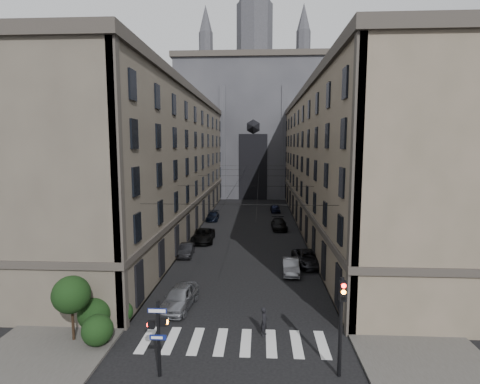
% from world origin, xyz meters
% --- Properties ---
extents(sidewalk_left, '(7.00, 80.00, 0.15)m').
position_xyz_m(sidewalk_left, '(-10.50, 36.00, 0.07)').
color(sidewalk_left, '#383533').
rests_on(sidewalk_left, ground).
extents(sidewalk_right, '(7.00, 80.00, 0.15)m').
position_xyz_m(sidewalk_right, '(10.50, 36.00, 0.07)').
color(sidewalk_right, '#383533').
rests_on(sidewalk_right, ground).
extents(zebra_crossing, '(11.00, 3.20, 0.01)m').
position_xyz_m(zebra_crossing, '(0.00, 5.00, 0.01)').
color(zebra_crossing, beige).
rests_on(zebra_crossing, ground).
extents(building_left, '(13.60, 60.60, 18.85)m').
position_xyz_m(building_left, '(-13.44, 36.00, 9.34)').
color(building_left, '#4A4339').
rests_on(building_left, ground).
extents(building_right, '(13.60, 60.60, 18.85)m').
position_xyz_m(building_right, '(13.44, 36.00, 9.34)').
color(building_right, brown).
rests_on(building_right, ground).
extents(gothic_tower, '(35.00, 23.00, 58.00)m').
position_xyz_m(gothic_tower, '(0.00, 74.96, 17.80)').
color(gothic_tower, '#2D2D33').
rests_on(gothic_tower, ground).
extents(pedestrian_signal_left, '(1.02, 0.38, 4.00)m').
position_xyz_m(pedestrian_signal_left, '(-3.51, 1.50, 2.32)').
color(pedestrian_signal_left, black).
rests_on(pedestrian_signal_left, ground).
extents(traffic_light_right, '(0.34, 0.50, 5.20)m').
position_xyz_m(traffic_light_right, '(5.60, 1.92, 3.29)').
color(traffic_light_right, black).
rests_on(traffic_light_right, ground).
extents(shrub_cluster, '(3.90, 4.40, 3.90)m').
position_xyz_m(shrub_cluster, '(-8.72, 5.01, 1.80)').
color(shrub_cluster, black).
rests_on(shrub_cluster, sidewalk_left).
extents(tram_wires, '(14.00, 60.00, 0.43)m').
position_xyz_m(tram_wires, '(0.00, 35.63, 7.25)').
color(tram_wires, black).
rests_on(tram_wires, ground).
extents(car_left_near, '(2.43, 4.89, 1.60)m').
position_xyz_m(car_left_near, '(-4.20, 9.47, 0.80)').
color(car_left_near, gray).
rests_on(car_left_near, ground).
extents(car_left_midnear, '(1.58, 3.98, 1.29)m').
position_xyz_m(car_left_midnear, '(-6.20, 22.18, 0.64)').
color(car_left_midnear, black).
rests_on(car_left_midnear, ground).
extents(car_left_midfar, '(2.74, 5.57, 1.52)m').
position_xyz_m(car_left_midfar, '(-5.32, 28.07, 0.76)').
color(car_left_midfar, black).
rests_on(car_left_midfar, ground).
extents(car_left_far, '(1.94, 4.49, 1.29)m').
position_xyz_m(car_left_far, '(-5.82, 41.23, 0.64)').
color(car_left_far, black).
rests_on(car_left_far, ground).
extents(car_right_near, '(1.53, 4.12, 1.35)m').
position_xyz_m(car_right_near, '(4.38, 17.28, 0.67)').
color(car_right_near, gray).
rests_on(car_right_near, ground).
extents(car_right_midnear, '(2.93, 5.33, 1.42)m').
position_xyz_m(car_right_midnear, '(6.20, 19.73, 0.71)').
color(car_right_midnear, black).
rests_on(car_right_midnear, ground).
extents(car_right_midfar, '(2.17, 5.05, 1.45)m').
position_xyz_m(car_right_midfar, '(4.21, 35.36, 0.73)').
color(car_right_midfar, black).
rests_on(car_right_midfar, ground).
extents(car_right_far, '(1.76, 4.01, 1.34)m').
position_xyz_m(car_right_far, '(4.20, 48.85, 0.67)').
color(car_right_far, black).
rests_on(car_right_far, ground).
extents(pedestrian, '(0.61, 0.75, 1.78)m').
position_xyz_m(pedestrian, '(1.84, 5.91, 0.89)').
color(pedestrian, black).
rests_on(pedestrian, ground).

